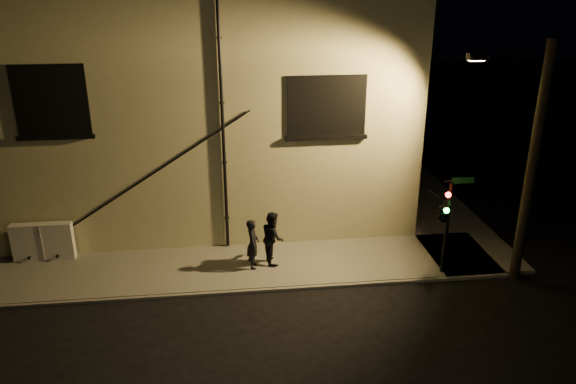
{
  "coord_description": "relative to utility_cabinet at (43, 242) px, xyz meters",
  "views": [
    {
      "loc": [
        -1.8,
        -14.81,
        9.04
      ],
      "look_at": [
        0.18,
        1.8,
        2.5
      ],
      "focal_mm": 35.0,
      "sensor_mm": 36.0,
      "label": 1
    }
  ],
  "objects": [
    {
      "name": "ground",
      "position": [
        7.87,
        -2.7,
        -0.76
      ],
      "size": [
        90.0,
        90.0,
        0.0
      ],
      "primitive_type": "plane",
      "color": "black"
    },
    {
      "name": "streetlamp_pole",
      "position": [
        14.99,
        -2.75,
        3.15
      ],
      "size": [
        2.03,
        1.39,
        7.4
      ],
      "color": "black",
      "rests_on": "ground"
    },
    {
      "name": "sidewalk",
      "position": [
        9.1,
        1.69,
        -0.7
      ],
      "size": [
        21.0,
        16.0,
        0.12
      ],
      "color": "#626259",
      "rests_on": "ground"
    },
    {
      "name": "building",
      "position": [
        4.88,
        6.29,
        3.64
      ],
      "size": [
        16.2,
        12.23,
        8.8
      ],
      "color": "#C1BD8A",
      "rests_on": "ground"
    },
    {
      "name": "utility_cabinet",
      "position": [
        0.0,
        0.0,
        0.0
      ],
      "size": [
        1.96,
        0.33,
        1.29
      ],
      "primitive_type": "cube",
      "color": "silver",
      "rests_on": "sidewalk"
    },
    {
      "name": "pedestrian_b",
      "position": [
        7.54,
        -1.09,
        0.24
      ],
      "size": [
        0.75,
        0.92,
        1.77
      ],
      "primitive_type": "imported",
      "rotation": [
        0.0,
        0.0,
        1.67
      ],
      "color": "black",
      "rests_on": "sidewalk"
    },
    {
      "name": "pedestrian_a",
      "position": [
        6.87,
        -1.36,
        0.19
      ],
      "size": [
        0.44,
        0.63,
        1.66
      ],
      "primitive_type": "imported",
      "rotation": [
        0.0,
        0.0,
        1.5
      ],
      "color": "black",
      "rests_on": "sidewalk"
    },
    {
      "name": "traffic_signal",
      "position": [
        12.66,
        -2.48,
        1.48
      ],
      "size": [
        1.3,
        1.87,
        3.18
      ],
      "color": "black",
      "rests_on": "sidewalk"
    }
  ]
}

